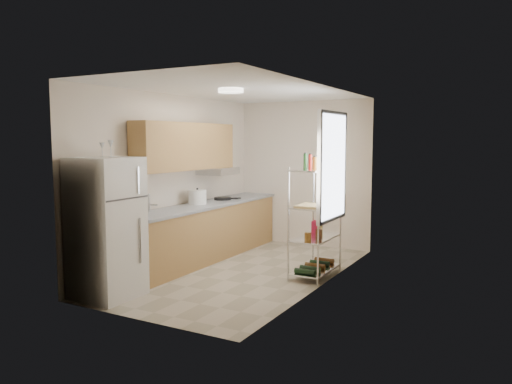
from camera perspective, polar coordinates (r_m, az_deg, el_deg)
room at (r=7.10m, az=-1.57°, el=1.05°), size 2.52×4.42×2.62m
counter_run at (r=8.07m, az=-5.63°, el=-4.44°), size 0.63×3.51×0.90m
upper_cabinets at (r=7.75m, az=-7.99°, el=5.18°), size 0.33×2.20×0.72m
range_hood at (r=8.39m, az=-4.37°, el=2.41°), size 0.50×0.60×0.12m
window at (r=6.88m, az=8.77°, el=2.91°), size 0.06×1.00×1.46m
bakers_rack at (r=6.95m, az=6.85°, el=-0.69°), size 0.45×0.90×1.73m
ceiling_dome at (r=6.85m, az=-2.89°, el=11.50°), size 0.34×0.34×0.05m
refrigerator at (r=6.30m, az=-16.73°, el=-3.94°), size 0.70×0.70×1.71m
wine_glass_a at (r=6.27m, az=-17.18°, el=4.63°), size 0.06×0.06×0.17m
wine_glass_b at (r=6.25m, az=-16.26°, el=4.79°), size 0.07×0.07×0.20m
rice_cooker at (r=7.90m, az=-6.71°, el=-0.58°), size 0.28×0.28×0.23m
frying_pan_large at (r=8.44m, az=-3.97°, el=-0.76°), size 0.33×0.33×0.04m
frying_pan_small at (r=8.44m, az=-3.61°, el=-0.74°), size 0.31×0.31×0.05m
cutting_board at (r=6.75m, az=6.42°, el=-1.58°), size 0.37×0.47×0.03m
espresso_machine at (r=7.08m, az=8.27°, el=-0.36°), size 0.18×0.23×0.25m
storage_bag at (r=7.37m, az=6.89°, el=-3.95°), size 0.12×0.16×0.17m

